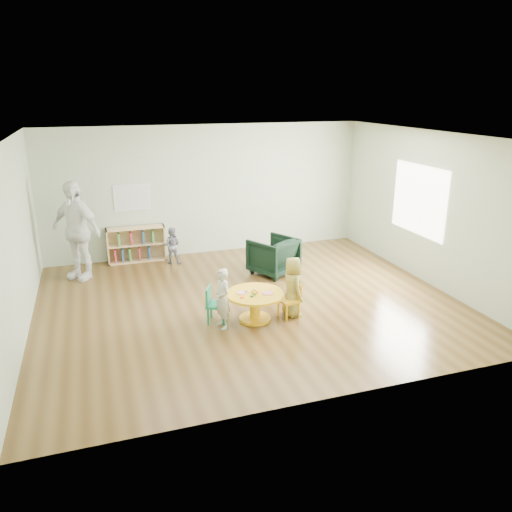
% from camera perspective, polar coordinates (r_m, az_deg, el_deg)
% --- Properties ---
extents(room, '(7.10, 7.00, 2.80)m').
position_cam_1_polar(room, '(8.07, -0.84, 7.13)').
color(room, '#543A1A').
rests_on(room, ground).
extents(activity_table, '(0.91, 0.91, 0.50)m').
position_cam_1_polar(activity_table, '(7.88, -0.12, -5.19)').
color(activity_table, yellow).
rests_on(activity_table, ground).
extents(kid_chair_left, '(0.41, 0.41, 0.58)m').
position_cam_1_polar(kid_chair_left, '(7.85, -4.77, -5.41)').
color(kid_chair_left, '#177F59').
rests_on(kid_chair_left, ground).
extents(kid_chair_right, '(0.36, 0.36, 0.56)m').
position_cam_1_polar(kid_chair_right, '(8.03, 4.02, -4.88)').
color(kid_chair_right, yellow).
rests_on(kid_chair_right, ground).
extents(bookshelf, '(1.20, 0.30, 0.75)m').
position_cam_1_polar(bookshelf, '(10.88, -13.59, 1.31)').
color(bookshelf, tan).
rests_on(bookshelf, ground).
extents(alphabet_poster, '(0.74, 0.01, 0.54)m').
position_cam_1_polar(alphabet_poster, '(10.77, -13.98, 6.51)').
color(alphabet_poster, white).
rests_on(alphabet_poster, ground).
extents(armchair, '(1.07, 1.08, 0.73)m').
position_cam_1_polar(armchair, '(9.85, 1.99, 0.02)').
color(armchair, black).
rests_on(armchair, ground).
extents(child_left, '(0.29, 0.39, 0.95)m').
position_cam_1_polar(child_left, '(7.59, -3.87, -4.90)').
color(child_left, silver).
rests_on(child_left, ground).
extents(child_right, '(0.34, 0.50, 0.98)m').
position_cam_1_polar(child_right, '(7.99, 4.18, -3.52)').
color(child_right, yellow).
rests_on(child_right, ground).
extents(toddler, '(0.46, 0.40, 0.78)m').
position_cam_1_polar(toddler, '(10.58, -9.59, 1.22)').
color(toddler, '#181D3D').
rests_on(toddler, ground).
extents(adult_caretaker, '(1.14, 1.10, 1.91)m').
position_cam_1_polar(adult_caretaker, '(10.03, -19.88, 2.77)').
color(adult_caretaker, white).
rests_on(adult_caretaker, ground).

